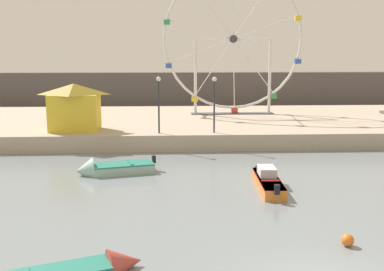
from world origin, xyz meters
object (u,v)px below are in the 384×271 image
motorboat_seafoam (109,169)px  promenade_lamp_near (214,96)px  motorboat_orange_hull (266,178)px  mooring_buoy_orange (348,240)px  promenade_lamp_far (159,97)px  motorboat_faded_red (76,271)px  carnival_booth_yellow_awning (75,106)px  ferris_wheel_white_frame (233,41)px

motorboat_seafoam → promenade_lamp_near: bearing=-148.7°
motorboat_seafoam → promenade_lamp_near: (6.63, 6.84, 3.45)m
motorboat_orange_hull → mooring_buoy_orange: 8.15m
motorboat_seafoam → promenade_lamp_far: promenade_lamp_far is taller
motorboat_faded_red → promenade_lamp_far: size_ratio=1.25×
motorboat_orange_hull → carnival_booth_yellow_awning: size_ratio=1.55×
motorboat_orange_hull → ferris_wheel_white_frame: (1.03, 20.00, 7.56)m
ferris_wheel_white_frame → promenade_lamp_far: bearing=-121.9°
carnival_booth_yellow_awning → mooring_buoy_orange: size_ratio=8.68×
motorboat_seafoam → carnival_booth_yellow_awning: (-3.44, 8.39, 2.65)m
ferris_wheel_white_frame → promenade_lamp_near: bearing=-104.7°
motorboat_seafoam → ferris_wheel_white_frame: 21.27m
motorboat_seafoam → ferris_wheel_white_frame: bearing=-133.0°
promenade_lamp_far → mooring_buoy_orange: size_ratio=9.04×
motorboat_orange_hull → promenade_lamp_near: 10.11m
motorboat_orange_hull → carnival_booth_yellow_awning: carnival_booth_yellow_awning is taller
ferris_wheel_white_frame → carnival_booth_yellow_awning: ferris_wheel_white_frame is taller
promenade_lamp_near → mooring_buoy_orange: bearing=-80.4°
motorboat_orange_hull → ferris_wheel_white_frame: ferris_wheel_white_frame is taller
carnival_booth_yellow_awning → promenade_lamp_far: promenade_lamp_far is taller
motorboat_faded_red → motorboat_orange_hull: 12.64m
motorboat_orange_hull → promenade_lamp_near: bearing=13.7°
carnival_booth_yellow_awning → promenade_lamp_far: 6.43m
motorboat_orange_hull → promenade_lamp_far: bearing=34.6°
promenade_lamp_far → motorboat_faded_red: bearing=-96.5°
motorboat_orange_hull → carnival_booth_yellow_awning: 16.30m
motorboat_orange_hull → motorboat_seafoam: motorboat_seafoam is taller
carnival_booth_yellow_awning → mooring_buoy_orange: bearing=-55.8°
promenade_lamp_near → promenade_lamp_far: (-3.91, -0.12, 0.02)m
promenade_lamp_near → motorboat_orange_hull: bearing=-79.3°
motorboat_orange_hull → mooring_buoy_orange: bearing=-168.7°
motorboat_faded_red → carnival_booth_yellow_awning: bearing=79.9°
promenade_lamp_far → carnival_booth_yellow_awning: bearing=164.9°
motorboat_orange_hull → mooring_buoy_orange: (1.16, -8.06, -0.11)m
motorboat_orange_hull → motorboat_seafoam: bearing=76.4°
motorboat_orange_hull → motorboat_seafoam: (-8.40, 2.51, -0.04)m
motorboat_seafoam → ferris_wheel_white_frame: (9.42, 17.49, 7.59)m
promenade_lamp_far → mooring_buoy_orange: 18.94m
promenade_lamp_near → promenade_lamp_far: bearing=-178.3°
motorboat_orange_hull → carnival_booth_yellow_awning: (-11.84, 10.90, 2.61)m
promenade_lamp_near → motorboat_faded_red: bearing=-107.5°
motorboat_faded_red → mooring_buoy_orange: motorboat_faded_red is taller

